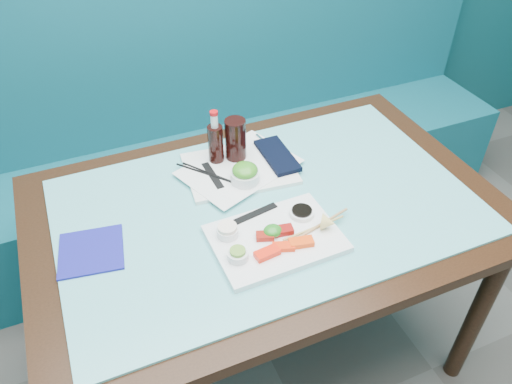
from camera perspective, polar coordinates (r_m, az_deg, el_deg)
name	(u,v)px	position (r m, az deg, el deg)	size (l,w,h in m)	color
booth_bench	(193,156)	(2.36, -7.21, 4.11)	(3.00, 0.56, 1.17)	#0F5562
dining_table	(267,226)	(1.56, 1.21, -3.96)	(1.40, 0.90, 0.75)	black
glass_top	(267,206)	(1.50, 1.26, -1.57)	(1.22, 0.76, 0.01)	#5DB7BA
sashimi_plate	(276,239)	(1.38, 2.25, -5.34)	(0.35, 0.25, 0.02)	white
salmon_left	(267,253)	(1.32, 1.29, -7.00)	(0.07, 0.03, 0.02)	#FD220A
salmon_mid	(284,247)	(1.34, 3.17, -6.26)	(0.06, 0.03, 0.01)	#FE300A
salmon_right	(301,242)	(1.35, 5.19, -5.76)	(0.07, 0.03, 0.02)	#FF420A
tuna_left	(265,236)	(1.36, 1.03, -5.06)	(0.05, 0.03, 0.02)	maroon
tuna_right	(283,230)	(1.38, 3.13, -4.40)	(0.05, 0.03, 0.02)	maroon
seaweed_garnish	(273,231)	(1.37, 1.91, -4.44)	(0.05, 0.05, 0.03)	#22771B
ramekin_wasabi	(238,255)	(1.31, -2.09, -7.24)	(0.06, 0.06, 0.02)	white
wasabi_fill	(238,251)	(1.30, -2.11, -6.76)	(0.04, 0.04, 0.01)	olive
ramekin_ginger	(228,232)	(1.37, -3.28, -4.60)	(0.06, 0.06, 0.02)	white
ginger_fill	(227,227)	(1.36, -3.30, -4.06)	(0.05, 0.05, 0.01)	#FFE7D1
soy_dish	(302,213)	(1.44, 5.25, -2.39)	(0.07, 0.07, 0.01)	white
soy_fill	(302,210)	(1.43, 5.27, -2.10)	(0.06, 0.06, 0.01)	black
lemon_wedge	(328,223)	(1.39, 8.25, -3.49)	(0.05, 0.05, 0.04)	#FEDE78
chopstick_sleeve	(256,213)	(1.44, -0.03, -2.45)	(0.14, 0.02, 0.00)	black
wooden_chopstick_a	(314,228)	(1.40, 6.63, -4.10)	(0.01, 0.01, 0.20)	tan
wooden_chopstick_b	(317,227)	(1.40, 6.99, -3.97)	(0.01, 0.01, 0.24)	#A67C4E
serving_tray	(239,169)	(1.62, -1.91, 2.69)	(0.34, 0.26, 0.01)	white
paper_placemat	(239,167)	(1.62, -1.92, 2.90)	(0.36, 0.25, 0.00)	white
seaweed_bowl	(245,177)	(1.55, -1.26, 1.76)	(0.09, 0.09, 0.04)	white
seaweed_salad	(245,170)	(1.53, -1.27, 2.52)	(0.08, 0.08, 0.04)	#37851E
cola_glass	(236,139)	(1.62, -2.36, 6.03)	(0.07, 0.07, 0.14)	black
navy_pouch	(277,156)	(1.65, 2.44, 4.19)	(0.09, 0.20, 0.02)	black
fork	(263,140)	(1.73, 0.79, 5.95)	(0.01, 0.01, 0.08)	white
black_chopstick_a	(211,175)	(1.58, -5.13, 1.90)	(0.01, 0.01, 0.26)	black
black_chopstick_b	(214,175)	(1.58, -4.85, 1.97)	(0.01, 0.01, 0.24)	black
tray_sleeve	(213,175)	(1.58, -4.99, 1.90)	(0.02, 0.14, 0.00)	black
cola_bottle_body	(216,146)	(1.62, -4.62, 5.30)	(0.05, 0.05, 0.14)	black
cola_bottle_neck	(214,121)	(1.57, -4.80, 8.11)	(0.02, 0.02, 0.04)	silver
cola_bottle_cap	(214,113)	(1.55, -4.85, 8.98)	(0.03, 0.03, 0.01)	#BB0B0F
blue_napkin	(91,251)	(1.42, -18.32, -6.44)	(0.17, 0.17, 0.01)	navy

